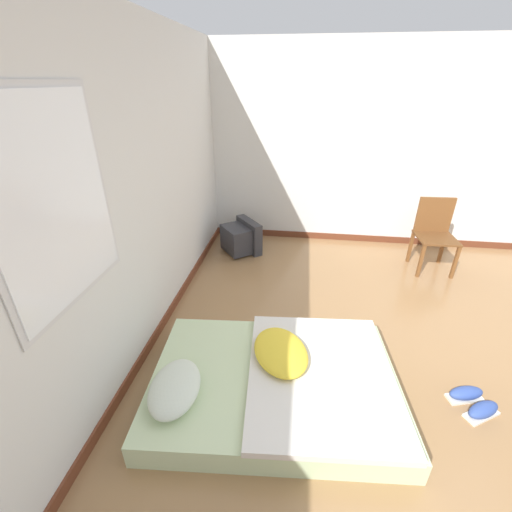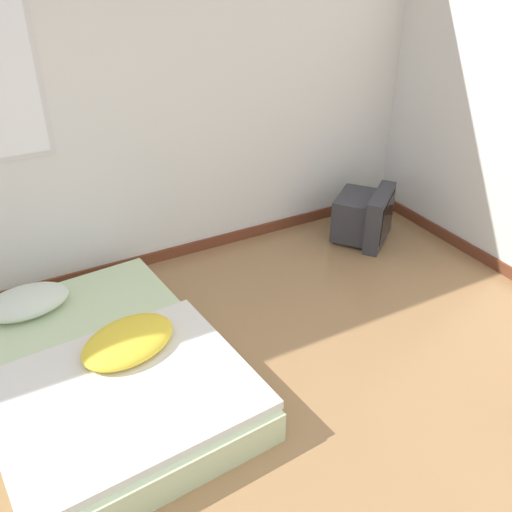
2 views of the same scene
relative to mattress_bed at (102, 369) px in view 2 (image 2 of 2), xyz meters
The scene contains 3 objects.
wall_back 1.66m from the mattress_bed, 88.37° to the left, with size 8.21×0.08×2.60m.
mattress_bed is the anchor object (origin of this frame).
crt_tv 2.45m from the mattress_bed, 15.96° to the left, with size 0.62×0.61×0.43m.
Camera 2 is at (-0.44, -0.92, 2.30)m, focal length 40.00 mm.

